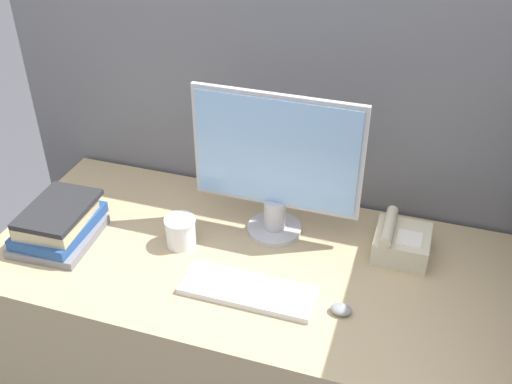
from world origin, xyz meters
TOP-DOWN VIEW (x-y plane):
  - cubicle_panel_rear at (0.00, 0.80)m, footprint 2.02×0.04m
  - desk at (0.00, 0.38)m, footprint 1.62×0.76m
  - monitor at (0.05, 0.54)m, footprint 0.54×0.18m
  - keyboard at (0.06, 0.23)m, footprint 0.40×0.14m
  - mouse at (0.34, 0.24)m, footprint 0.06×0.05m
  - coffee_cup at (-0.22, 0.38)m, footprint 0.10×0.10m
  - book_stack at (-0.60, 0.29)m, footprint 0.25×0.30m
  - desk_telephone at (0.46, 0.55)m, footprint 0.17×0.18m

SIDE VIEW (x-z plane):
  - desk at x=0.00m, z-range 0.00..0.75m
  - keyboard at x=0.06m, z-range 0.75..0.77m
  - mouse at x=0.34m, z-range 0.75..0.78m
  - cubicle_panel_rear at x=0.00m, z-range 0.00..1.57m
  - desk_telephone at x=0.46m, z-range 0.74..0.86m
  - coffee_cup at x=-0.22m, z-range 0.75..0.85m
  - book_stack at x=-0.60m, z-range 0.75..0.87m
  - monitor at x=0.05m, z-range 0.76..1.25m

